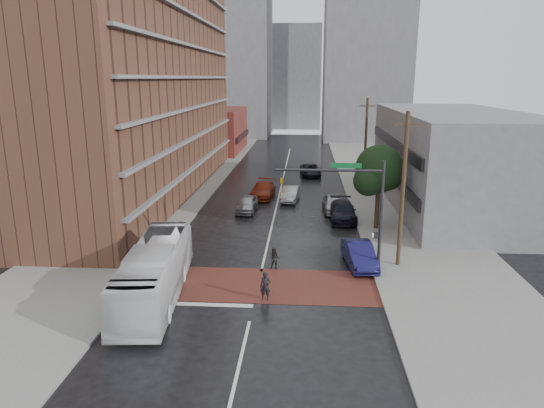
# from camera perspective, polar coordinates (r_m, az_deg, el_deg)

# --- Properties ---
(ground) EXTENTS (160.00, 160.00, 0.00)m
(ground) POSITION_cam_1_polar(r_m,az_deg,el_deg) (28.75, -1.74, -9.89)
(ground) COLOR black
(ground) RESTS_ON ground
(crosswalk) EXTENTS (14.00, 5.00, 0.02)m
(crosswalk) POSITION_cam_1_polar(r_m,az_deg,el_deg) (29.20, -1.65, -9.46)
(crosswalk) COLOR maroon
(crosswalk) RESTS_ON ground
(sidewalk_west) EXTENTS (9.00, 90.00, 0.15)m
(sidewalk_west) POSITION_cam_1_polar(r_m,az_deg,el_deg) (54.27, -11.27, 1.71)
(sidewalk_west) COLOR gray
(sidewalk_west) RESTS_ON ground
(sidewalk_east) EXTENTS (9.00, 90.00, 0.15)m
(sidewalk_east) POSITION_cam_1_polar(r_m,az_deg,el_deg) (53.12, 13.44, 1.32)
(sidewalk_east) COLOR gray
(sidewalk_east) RESTS_ON ground
(apartment_block) EXTENTS (10.00, 44.00, 28.00)m
(apartment_block) POSITION_cam_1_polar(r_m,az_deg,el_deg) (52.77, -15.07, 16.39)
(apartment_block) COLOR brown
(apartment_block) RESTS_ON ground
(storefront_west) EXTENTS (8.00, 16.00, 7.00)m
(storefront_west) POSITION_cam_1_polar(r_m,az_deg,el_deg) (81.80, -6.46, 8.61)
(storefront_west) COLOR maroon
(storefront_west) RESTS_ON ground
(building_east) EXTENTS (11.00, 26.00, 9.00)m
(building_east) POSITION_cam_1_polar(r_m,az_deg,el_deg) (48.63, 20.52, 4.91)
(building_east) COLOR gray
(building_east) RESTS_ON ground
(distant_tower_west) EXTENTS (18.00, 16.00, 32.00)m
(distant_tower_west) POSITION_cam_1_polar(r_m,az_deg,el_deg) (105.43, -5.36, 16.76)
(distant_tower_west) COLOR gray
(distant_tower_west) RESTS_ON ground
(distant_tower_east) EXTENTS (16.00, 14.00, 36.00)m
(distant_tower_east) POSITION_cam_1_polar(r_m,az_deg,el_deg) (98.87, 11.08, 17.87)
(distant_tower_east) COLOR gray
(distant_tower_east) RESTS_ON ground
(distant_tower_center) EXTENTS (12.00, 10.00, 24.00)m
(distant_tower_center) POSITION_cam_1_polar(r_m,az_deg,el_deg) (121.06, 2.79, 14.63)
(distant_tower_center) COLOR gray
(distant_tower_center) RESTS_ON ground
(street_tree) EXTENTS (4.20, 4.10, 6.90)m
(street_tree) POSITION_cam_1_polar(r_m,az_deg,el_deg) (39.17, 12.51, 3.69)
(street_tree) COLOR #332319
(street_tree) RESTS_ON ground
(signal_mast) EXTENTS (6.50, 0.30, 7.20)m
(signal_mast) POSITION_cam_1_polar(r_m,az_deg,el_deg) (29.59, 10.02, 0.33)
(signal_mast) COLOR #2D2D33
(signal_mast) RESTS_ON ground
(utility_pole_near) EXTENTS (1.60, 0.26, 10.00)m
(utility_pole_near) POSITION_cam_1_polar(r_m,az_deg,el_deg) (31.39, 15.14, 1.62)
(utility_pole_near) COLOR #473321
(utility_pole_near) RESTS_ON ground
(utility_pole_far) EXTENTS (1.60, 0.26, 10.00)m
(utility_pole_far) POSITION_cam_1_polar(r_m,az_deg,el_deg) (50.86, 10.93, 6.68)
(utility_pole_far) COLOR #473321
(utility_pole_far) RESTS_ON ground
(transit_bus) EXTENTS (3.67, 11.31, 3.09)m
(transit_bus) POSITION_cam_1_polar(r_m,az_deg,el_deg) (27.73, -13.60, -7.78)
(transit_bus) COLOR silver
(transit_bus) RESTS_ON ground
(pedestrian_a) EXTENTS (0.62, 0.43, 1.64)m
(pedestrian_a) POSITION_cam_1_polar(r_m,az_deg,el_deg) (27.00, -0.78, -9.66)
(pedestrian_a) COLOR black
(pedestrian_a) RESTS_ON ground
(pedestrian_b) EXTENTS (0.79, 0.67, 1.43)m
(pedestrian_b) POSITION_cam_1_polar(r_m,az_deg,el_deg) (31.17, 0.31, -6.46)
(pedestrian_b) COLOR black
(pedestrian_b) RESTS_ON ground
(car_travel_a) EXTENTS (1.93, 4.35, 1.45)m
(car_travel_a) POSITION_cam_1_polar(r_m,az_deg,el_deg) (44.49, -2.99, 0.02)
(car_travel_a) COLOR #A1A5A8
(car_travel_a) RESTS_ON ground
(car_travel_b) EXTENTS (1.95, 4.48, 1.43)m
(car_travel_b) POSITION_cam_1_polar(r_m,az_deg,el_deg) (48.36, 2.17, 1.20)
(car_travel_b) COLOR #A7A9AF
(car_travel_b) RESTS_ON ground
(car_travel_c) EXTENTS (2.59, 5.53, 1.56)m
(car_travel_c) POSITION_cam_1_polar(r_m,az_deg,el_deg) (49.80, -1.10, 1.68)
(car_travel_c) COLOR maroon
(car_travel_c) RESTS_ON ground
(suv_travel) EXTENTS (2.79, 5.32, 1.43)m
(suv_travel) POSITION_cam_1_polar(r_m,az_deg,el_deg) (61.16, 4.54, 4.00)
(suv_travel) COLOR black
(suv_travel) RESTS_ON ground
(car_parked_near) EXTENTS (2.19, 4.88, 1.55)m
(car_parked_near) POSITION_cam_1_polar(r_m,az_deg,el_deg) (32.23, 10.24, -5.86)
(car_parked_near) COLOR #17154C
(car_parked_near) RESTS_ON ground
(car_parked_mid) EXTENTS (2.24, 5.43, 1.57)m
(car_parked_mid) POSITION_cam_1_polar(r_m,az_deg,el_deg) (42.26, 8.30, -0.82)
(car_parked_mid) COLOR black
(car_parked_mid) RESTS_ON ground
(car_parked_far) EXTENTS (2.03, 4.66, 1.56)m
(car_parked_far) POSITION_cam_1_polar(r_m,az_deg,el_deg) (44.78, 7.22, 0.09)
(car_parked_far) COLOR #9C9FA3
(car_parked_far) RESTS_ON ground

